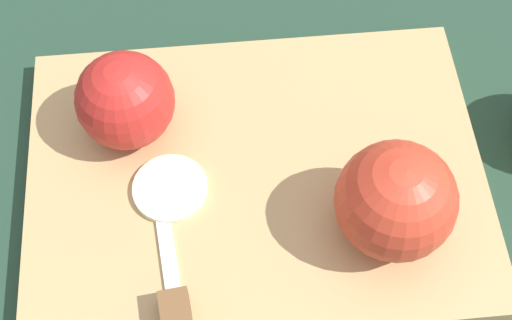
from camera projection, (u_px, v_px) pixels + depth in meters
The scene contains 5 objects.
ground_plane at pixel (256, 184), 0.59m from camera, with size 4.00×4.00×0.00m, color #1E3828.
cutting_board at pixel (256, 178), 0.58m from camera, with size 0.40×0.31×0.02m.
apple_half_left at pixel (395, 201), 0.51m from camera, with size 0.09×0.09×0.09m.
apple_half_right at pixel (125, 100), 0.55m from camera, with size 0.08×0.08×0.08m.
apple_slice at pixel (169, 184), 0.56m from camera, with size 0.06×0.06×0.01m.
Camera 1 is at (0.06, 0.26, 0.52)m, focal length 50.00 mm.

